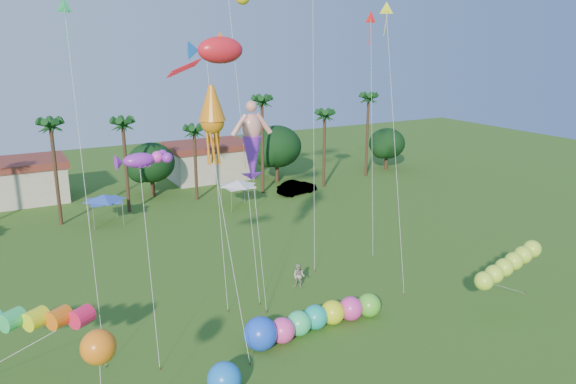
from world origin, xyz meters
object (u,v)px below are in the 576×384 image
car_b (297,187)px  blue_ball (224,379)px  spectator_b (299,276)px  caterpillar_inflatable (310,320)px

car_b → blue_ball: blue_ball is taller
spectator_b → caterpillar_inflatable: size_ratio=0.19×
spectator_b → blue_ball: size_ratio=1.04×
car_b → blue_ball: 39.51m
car_b → caterpillar_inflatable: 32.89m
caterpillar_inflatable → blue_ball: bearing=-157.7°
caterpillar_inflatable → blue_ball: size_ratio=5.58×
car_b → spectator_b: size_ratio=2.66×
spectator_b → caterpillar_inflatable: (-2.69, -6.08, -0.07)m
spectator_b → car_b: bearing=110.8°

